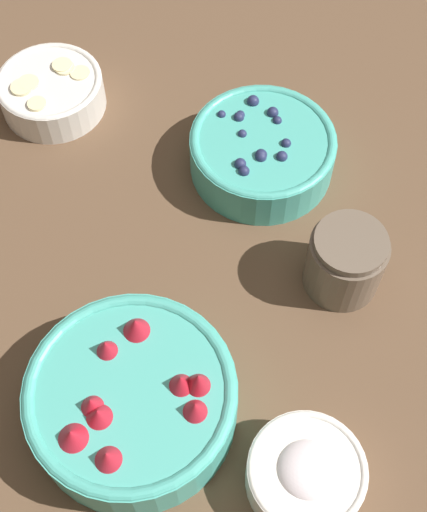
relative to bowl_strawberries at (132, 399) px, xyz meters
The scene contains 6 objects.
ground_plane 0.21m from the bowl_strawberries, 145.60° to the left, with size 4.00×4.00×0.00m, color brown.
bowl_strawberries is the anchor object (origin of this frame).
bowl_blueberries 0.35m from the bowl_strawberries, 151.74° to the left, with size 0.18×0.18×0.06m.
bowl_bananas 0.45m from the bowl_strawberries, 167.18° to the right, with size 0.14×0.14×0.05m.
bowl_cream 0.19m from the bowl_strawberries, 62.81° to the left, with size 0.12×0.12×0.06m.
jar_chocolate 0.28m from the bowl_strawberries, 120.33° to the left, with size 0.09×0.09×0.09m.
Camera 1 is at (0.41, -0.05, 0.73)m, focal length 50.00 mm.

